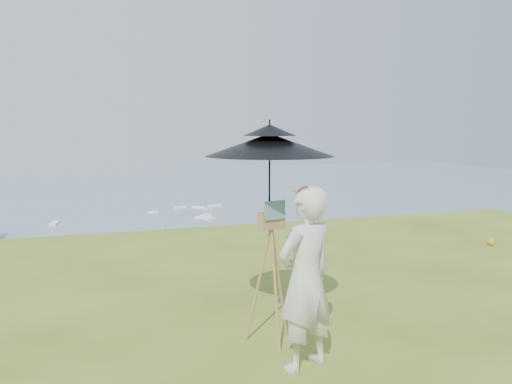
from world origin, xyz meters
name	(u,v)px	position (x,y,z in m)	size (l,w,h in m)	color
ground	(463,358)	(0.00, 0.00, 0.00)	(14.00, 14.00, 0.00)	#536D1F
shoreline_tier	(124,368)	(0.00, 75.00, -36.00)	(170.00, 28.00, 8.00)	#6C6256
bay_water	(103,206)	(0.00, 240.00, -34.00)	(700.00, 700.00, 0.00)	#738CA4
slope_trees	(145,346)	(0.00, 35.00, -15.00)	(110.00, 50.00, 6.00)	#1B4B16
harbor_town	(123,329)	(0.00, 75.00, -29.50)	(110.00, 22.00, 5.00)	silver
moored_boats	(67,243)	(-12.50, 161.00, -33.65)	(140.00, 140.00, 0.70)	white
wildflowers	(446,341)	(0.00, 0.25, 0.06)	(10.00, 10.50, 0.12)	gold
painter	(305,279)	(-1.51, 0.29, 0.83)	(0.61, 0.40, 1.66)	beige
field_easel	(271,272)	(-1.62, 0.89, 0.73)	(0.55, 0.55, 1.46)	olive
sun_umbrella	(269,173)	(-1.63, 0.92, 1.72)	(1.25, 1.25, 1.04)	black
painter_cap	(307,191)	(-1.51, 0.29, 1.62)	(0.18, 0.22, 0.10)	#C36B71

